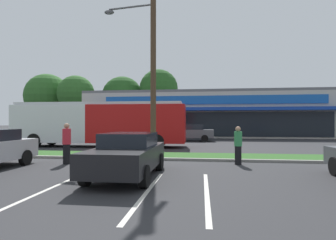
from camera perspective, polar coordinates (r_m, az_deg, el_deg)
grass_median at (r=14.73m, az=-11.81°, el=-7.32°), size 56.00×2.20×0.12m
curb_lip at (r=13.59m, az=-13.51°, el=-7.90°), size 56.00×0.24×0.12m
parking_stripe_2 at (r=7.44m, az=-28.06°, el=-14.65°), size 0.12×4.80×0.01m
parking_stripe_3 at (r=7.29m, az=-4.46°, el=-14.99°), size 0.12×4.80×0.01m
parking_stripe_4 at (r=7.26m, az=8.27°, el=-15.04°), size 0.12×4.80×0.01m
storefront_building at (r=36.69m, az=8.91°, el=1.06°), size 30.31×15.03×5.50m
tree_far_left at (r=54.30m, az=-24.37°, el=4.69°), size 8.14×8.14×10.68m
tree_left at (r=49.36m, az=-19.08°, el=5.32°), size 6.33×6.33×9.90m
tree_mid_left at (r=48.57m, az=-9.71°, el=4.86°), size 7.32×7.32×9.93m
tree_mid at (r=46.37m, az=-2.00°, el=6.71°), size 6.63×6.63×10.88m
utility_pole at (r=14.88m, az=-3.66°, el=15.88°), size 3.09×2.40×11.30m
city_bus at (r=20.35m, az=-14.31°, el=-0.57°), size 12.71×2.95×3.25m
car_0 at (r=31.14m, az=-28.23°, el=-2.24°), size 4.36×1.88×1.56m
car_3 at (r=9.08m, az=-8.53°, el=-7.22°), size 1.95×4.38×1.46m
car_5 at (r=25.53m, az=4.92°, el=-2.68°), size 4.34×1.85×1.59m
pedestrian_near_bench at (r=12.46m, az=-20.86°, el=-4.72°), size 0.36×0.36×1.78m
pedestrian_by_pole at (r=11.89m, az=14.76°, el=-5.27°), size 0.33×0.33×1.64m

